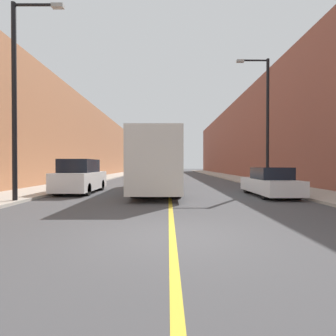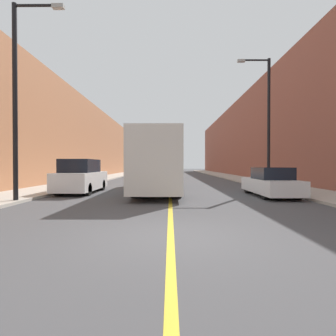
% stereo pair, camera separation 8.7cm
% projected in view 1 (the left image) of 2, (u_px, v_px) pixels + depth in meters
% --- Properties ---
extents(ground_plane, '(200.00, 200.00, 0.00)m').
position_uv_depth(ground_plane, '(173.00, 236.00, 6.04)').
color(ground_plane, '#474749').
extents(sidewalk_left, '(3.21, 72.00, 0.13)m').
position_uv_depth(sidewalk_left, '(112.00, 176.00, 36.08)').
color(sidewalk_left, '#B2AA9E').
rests_on(sidewalk_left, ground).
extents(sidewalk_right, '(3.21, 72.00, 0.13)m').
position_uv_depth(sidewalk_right, '(228.00, 176.00, 36.01)').
color(sidewalk_right, '#B2AA9E').
rests_on(sidewalk_right, ground).
extents(building_row_left, '(4.00, 72.00, 9.27)m').
position_uv_depth(building_row_left, '(86.00, 143.00, 36.03)').
color(building_row_left, '#B2724C').
rests_on(building_row_left, ground).
extents(building_row_right, '(4.00, 72.00, 10.93)m').
position_uv_depth(building_row_right, '(254.00, 137.00, 35.92)').
color(building_row_right, brown).
rests_on(building_row_right, ground).
extents(road_center_line, '(0.16, 72.00, 0.01)m').
position_uv_depth(road_center_line, '(170.00, 177.00, 36.04)').
color(road_center_line, gold).
rests_on(road_center_line, ground).
extents(bus, '(2.50, 11.17, 3.38)m').
position_uv_depth(bus, '(160.00, 162.00, 16.47)').
color(bus, silver).
rests_on(bus, ground).
extents(parked_suv_left, '(1.90, 4.73, 1.97)m').
position_uv_depth(parked_suv_left, '(82.00, 177.00, 15.37)').
color(parked_suv_left, silver).
rests_on(parked_suv_left, ground).
extents(car_right_near, '(1.77, 4.61, 1.52)m').
position_uv_depth(car_right_near, '(271.00, 183.00, 13.72)').
color(car_right_near, silver).
rests_on(car_right_near, ground).
extents(street_lamp_left, '(2.23, 0.24, 8.44)m').
position_uv_depth(street_lamp_left, '(19.00, 90.00, 11.21)').
color(street_lamp_left, black).
rests_on(street_lamp_left, sidewalk_left).
extents(street_lamp_right, '(2.23, 0.24, 8.71)m').
position_uv_depth(street_lamp_right, '(267.00, 116.00, 17.75)').
color(street_lamp_right, black).
rests_on(street_lamp_right, sidewalk_right).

